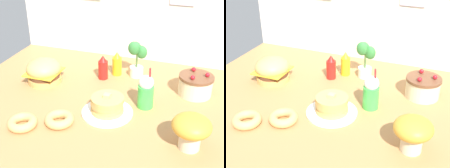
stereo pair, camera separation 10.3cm
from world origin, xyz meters
TOP-DOWN VIEW (x-y plane):
  - ground_plane at (0.00, 0.00)m, footprint 2.23×1.79m
  - back_wall at (-0.00, 0.89)m, footprint 2.23×0.04m
  - burger at (-0.56, 0.18)m, footprint 0.28×0.28m
  - pancake_stack at (0.09, -0.10)m, footprint 0.35×0.35m
  - layer_cake at (0.63, 0.37)m, footprint 0.26×0.26m
  - ketchup_bottle at (-0.12, 0.39)m, footprint 0.08×0.08m
  - mustard_bottle at (-0.03, 0.49)m, footprint 0.08×0.08m
  - cream_soda_cup at (0.31, 0.07)m, footprint 0.11×0.11m
  - donut_pink_glaze at (-0.38, -0.42)m, footprint 0.19×0.19m
  - donut_chocolate at (-0.17, -0.31)m, footprint 0.19×0.19m
  - potted_plant at (0.13, 0.52)m, footprint 0.15×0.12m
  - mushroom_stool at (0.66, -0.28)m, footprint 0.23×0.23m

SIDE VIEW (x-z plane):
  - ground_plane at x=0.00m, z-range -0.02..0.00m
  - donut_pink_glaze at x=-0.38m, z-range 0.00..0.06m
  - donut_chocolate at x=-0.17m, z-range 0.00..0.06m
  - pancake_stack at x=0.09m, z-range -0.02..0.13m
  - layer_cake at x=0.63m, z-range -0.01..0.17m
  - burger at x=-0.56m, z-range 0.00..0.19m
  - ketchup_bottle at x=-0.12m, z-range -0.01..0.20m
  - mustard_bottle at x=-0.03m, z-range -0.01..0.20m
  - cream_soda_cup at x=0.31m, z-range -0.03..0.28m
  - mushroom_stool at x=0.66m, z-range 0.03..0.24m
  - potted_plant at x=0.13m, z-range 0.01..0.33m
  - back_wall at x=0.00m, z-range 0.00..0.83m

